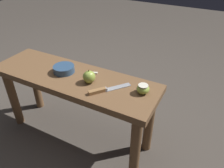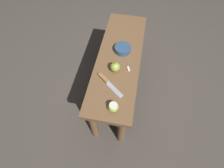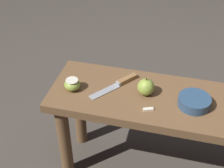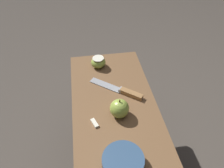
% 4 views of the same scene
% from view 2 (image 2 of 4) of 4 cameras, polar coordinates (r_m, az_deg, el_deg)
% --- Properties ---
extents(ground_plane, '(8.00, 8.00, 0.00)m').
position_cam_2_polar(ground_plane, '(1.79, 1.79, -1.91)').
color(ground_plane, '#4C443D').
extents(wooden_bench, '(1.08, 0.34, 0.50)m').
position_cam_2_polar(wooden_bench, '(1.46, 2.21, 6.22)').
color(wooden_bench, brown).
rests_on(wooden_bench, ground_plane).
extents(knife, '(0.18, 0.21, 0.02)m').
position_cam_2_polar(knife, '(1.24, -1.79, 0.89)').
color(knife, '#9EA0A5').
rests_on(knife, wooden_bench).
extents(apple_whole, '(0.07, 0.07, 0.08)m').
position_cam_2_polar(apple_whole, '(1.28, 0.99, 5.62)').
color(apple_whole, '#9EB747').
rests_on(apple_whole, wooden_bench).
extents(apple_cut, '(0.07, 0.07, 0.05)m').
position_cam_2_polar(apple_cut, '(1.12, 0.43, -7.48)').
color(apple_cut, '#9EB747').
rests_on(apple_cut, wooden_bench).
extents(apple_slice_near_knife, '(0.04, 0.03, 0.01)m').
position_cam_2_polar(apple_slice_near_knife, '(1.32, 5.41, 5.01)').
color(apple_slice_near_knife, white).
rests_on(apple_slice_near_knife, wooden_bench).
extents(bowl, '(0.13, 0.13, 0.04)m').
position_cam_2_polar(bowl, '(1.42, 3.53, 11.38)').
color(bowl, '#335175').
rests_on(bowl, wooden_bench).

